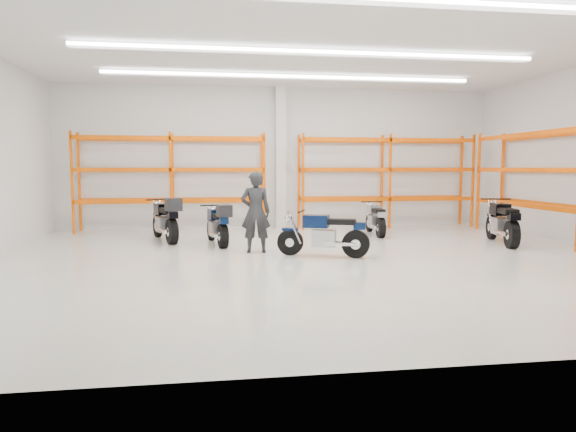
{
  "coord_description": "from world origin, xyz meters",
  "views": [
    {
      "loc": [
        -2.17,
        -10.55,
        1.93
      ],
      "look_at": [
        -0.54,
        0.5,
        0.88
      ],
      "focal_mm": 32.0,
      "sensor_mm": 36.0,
      "label": 1
    }
  ],
  "objects": [
    {
      "name": "ground",
      "position": [
        0.0,
        0.0,
        0.0
      ],
      "size": [
        14.0,
        14.0,
        0.0
      ],
      "primitive_type": "plane",
      "color": "beige",
      "rests_on": "ground"
    },
    {
      "name": "room_shell",
      "position": [
        0.0,
        0.03,
        3.28
      ],
      "size": [
        14.02,
        12.02,
        4.51
      ],
      "color": "silver",
      "rests_on": "ground"
    },
    {
      "name": "motorcycle_main",
      "position": [
        0.28,
        0.26,
        0.47
      ],
      "size": [
        1.95,
        0.96,
        1.0
      ],
      "color": "black",
      "rests_on": "ground"
    },
    {
      "name": "motorcycle_back_a",
      "position": [
        -3.39,
        3.14,
        0.57
      ],
      "size": [
        1.07,
        2.24,
        1.18
      ],
      "color": "black",
      "rests_on": "ground"
    },
    {
      "name": "motorcycle_back_b",
      "position": [
        -2.05,
        2.29,
        0.51
      ],
      "size": [
        0.79,
        2.05,
        1.06
      ],
      "color": "black",
      "rests_on": "ground"
    },
    {
      "name": "motorcycle_back_c",
      "position": [
        2.46,
        3.59,
        0.44
      ],
      "size": [
        0.64,
        1.92,
        0.94
      ],
      "color": "black",
      "rests_on": "ground"
    },
    {
      "name": "motorcycle_back_d",
      "position": [
        5.08,
        1.4,
        0.53
      ],
      "size": [
        0.93,
        2.27,
        1.13
      ],
      "color": "black",
      "rests_on": "ground"
    },
    {
      "name": "standing_man",
      "position": [
        -1.21,
        1.05,
        0.93
      ],
      "size": [
        0.71,
        0.5,
        1.85
      ],
      "primitive_type": "imported",
      "rotation": [
        0.0,
        0.0,
        3.06
      ],
      "color": "black",
      "rests_on": "ground"
    },
    {
      "name": "structural_column",
      "position": [
        0.0,
        5.82,
        2.25
      ],
      "size": [
        0.32,
        0.32,
        4.5
      ],
      "primitive_type": "cube",
      "color": "white",
      "rests_on": "ground"
    },
    {
      "name": "pallet_racking_back_left",
      "position": [
        -3.4,
        5.48,
        1.79
      ],
      "size": [
        5.67,
        0.87,
        3.0
      ],
      "color": "#F74F01",
      "rests_on": "ground"
    },
    {
      "name": "pallet_racking_back_right",
      "position": [
        3.4,
        5.48,
        1.79
      ],
      "size": [
        5.67,
        0.87,
        3.0
      ],
      "color": "#F74F01",
      "rests_on": "ground"
    }
  ]
}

